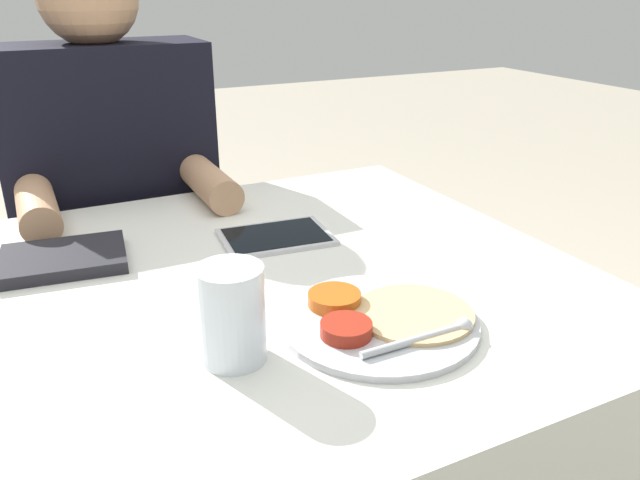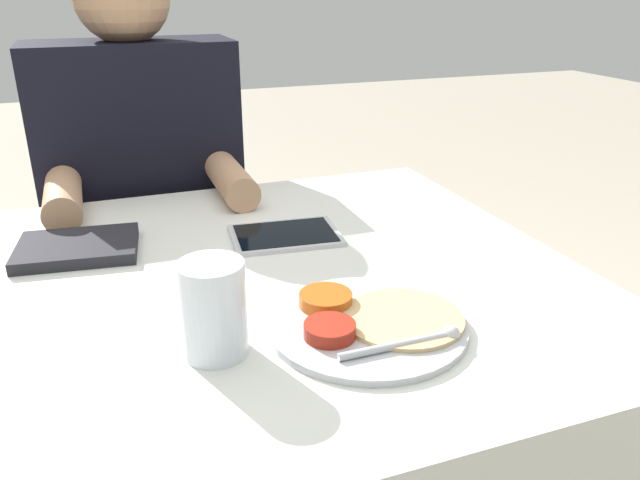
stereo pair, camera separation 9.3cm
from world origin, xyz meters
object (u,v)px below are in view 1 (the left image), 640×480
object	(u,v)px
thali_tray	(379,319)
tablet_device	(276,237)
drinking_glass	(233,314)
red_notebook	(64,259)
person_diner	(121,246)

from	to	relation	value
thali_tray	tablet_device	world-z (taller)	thali_tray
tablet_device	drinking_glass	size ratio (longest dim) A/B	1.67
thali_tray	red_notebook	world-z (taller)	thali_tray
red_notebook	tablet_device	distance (m)	0.35
person_diner	drinking_glass	bearing A→B (deg)	-88.89
red_notebook	person_diner	xyz separation A→B (m)	(0.14, 0.40, -0.16)
tablet_device	person_diner	size ratio (longest dim) A/B	0.17
thali_tray	tablet_device	xyz separation A→B (m)	(-0.01, 0.33, -0.00)
thali_tray	drinking_glass	bearing A→B (deg)	176.71
tablet_device	person_diner	world-z (taller)	person_diner
tablet_device	red_notebook	bearing A→B (deg)	171.02
drinking_glass	red_notebook	bearing A→B (deg)	112.75
red_notebook	person_diner	world-z (taller)	person_diner
person_diner	drinking_glass	xyz separation A→B (m)	(0.02, -0.78, 0.21)
person_diner	drinking_glass	world-z (taller)	person_diner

